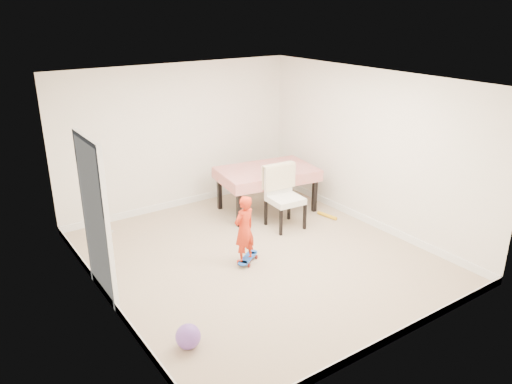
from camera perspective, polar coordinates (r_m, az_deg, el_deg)
ground at (r=7.51m, az=0.24°, el=-7.40°), size 5.00×5.00×0.00m
ceiling at (r=6.69m, az=0.27°, el=12.48°), size 4.50×5.00×0.04m
wall_back at (r=9.05m, az=-8.77°, el=6.18°), size 4.50×0.04×2.60m
wall_front at (r=5.29m, az=15.79°, el=-5.17°), size 4.50×0.04×2.60m
wall_left at (r=6.08m, az=-17.31°, el=-1.88°), size 0.04×5.00×2.60m
wall_right at (r=8.40m, az=12.90°, el=4.75°), size 0.04×5.00×2.60m
door at (r=6.46m, az=-17.81°, el=-3.26°), size 0.11×0.94×2.11m
baseboard_back at (r=9.44m, az=-8.39°, el=-1.10°), size 4.50×0.02×0.12m
baseboard_front at (r=5.92m, az=14.66°, el=-16.08°), size 4.50×0.02×0.12m
baseboard_left at (r=6.64m, az=-16.24°, el=-11.83°), size 0.02×5.00×0.12m
baseboard_right at (r=8.82m, az=12.31°, el=-3.00°), size 0.02×5.00×0.12m
dining_table at (r=8.99m, az=1.23°, el=0.28°), size 1.82×1.29×0.79m
dining_chair at (r=8.27m, az=3.39°, el=-0.66°), size 0.62×0.70×1.06m
skateboard at (r=7.35m, az=-0.94°, el=-7.72°), size 0.52×0.43×0.08m
child at (r=7.10m, az=-1.35°, el=-4.56°), size 0.41×0.32×1.01m
balloon at (r=5.71m, az=-7.76°, el=-16.04°), size 0.28×0.28×0.28m
foam_toy at (r=8.91m, az=8.13°, el=-2.68°), size 0.13×0.40×0.06m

